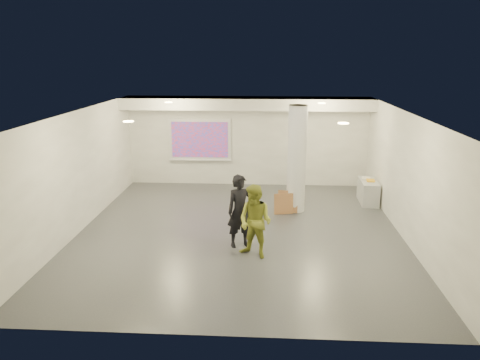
# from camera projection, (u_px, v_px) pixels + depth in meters

# --- Properties ---
(floor) EXTENTS (8.00, 9.00, 0.01)m
(floor) POSITION_uv_depth(u_px,v_px,m) (239.00, 232.00, 11.75)
(floor) COLOR #3B3D44
(floor) RESTS_ON ground
(ceiling) EXTENTS (8.00, 9.00, 0.01)m
(ceiling) POSITION_uv_depth(u_px,v_px,m) (239.00, 113.00, 10.97)
(ceiling) COLOR white
(ceiling) RESTS_ON floor
(wall_back) EXTENTS (8.00, 0.01, 3.00)m
(wall_back) POSITION_uv_depth(u_px,v_px,m) (247.00, 141.00, 15.70)
(wall_back) COLOR beige
(wall_back) RESTS_ON floor
(wall_front) EXTENTS (8.00, 0.01, 3.00)m
(wall_front) POSITION_uv_depth(u_px,v_px,m) (220.00, 248.00, 7.02)
(wall_front) COLOR beige
(wall_front) RESTS_ON floor
(wall_left) EXTENTS (0.01, 9.00, 3.00)m
(wall_left) POSITION_uv_depth(u_px,v_px,m) (78.00, 172.00, 11.59)
(wall_left) COLOR beige
(wall_left) RESTS_ON floor
(wall_right) EXTENTS (0.01, 9.00, 3.00)m
(wall_right) POSITION_uv_depth(u_px,v_px,m) (406.00, 177.00, 11.13)
(wall_right) COLOR beige
(wall_right) RESTS_ON floor
(soffit_band) EXTENTS (8.00, 1.10, 0.36)m
(soffit_band) POSITION_uv_depth(u_px,v_px,m) (247.00, 103.00, 14.82)
(soffit_band) COLOR silver
(soffit_band) RESTS_ON ceiling
(downlight_nw) EXTENTS (0.22, 0.22, 0.02)m
(downlight_nw) POSITION_uv_depth(u_px,v_px,m) (169.00, 102.00, 13.51)
(downlight_nw) COLOR #F3D280
(downlight_nw) RESTS_ON ceiling
(downlight_ne) EXTENTS (0.22, 0.22, 0.02)m
(downlight_ne) POSITION_uv_depth(u_px,v_px,m) (322.00, 103.00, 13.26)
(downlight_ne) COLOR #F3D280
(downlight_ne) RESTS_ON ceiling
(downlight_sw) EXTENTS (0.22, 0.22, 0.02)m
(downlight_sw) POSITION_uv_depth(u_px,v_px,m) (128.00, 121.00, 9.66)
(downlight_sw) COLOR #F3D280
(downlight_sw) RESTS_ON ceiling
(downlight_se) EXTENTS (0.22, 0.22, 0.02)m
(downlight_se) POSITION_uv_depth(u_px,v_px,m) (343.00, 123.00, 9.40)
(downlight_se) COLOR #F3D280
(downlight_se) RESTS_ON ceiling
(column) EXTENTS (0.52, 0.52, 3.00)m
(column) POSITION_uv_depth(u_px,v_px,m) (297.00, 159.00, 13.01)
(column) COLOR silver
(column) RESTS_ON floor
(projection_screen) EXTENTS (2.10, 0.13, 1.42)m
(projection_screen) POSITION_uv_depth(u_px,v_px,m) (200.00, 140.00, 15.74)
(projection_screen) COLOR silver
(projection_screen) RESTS_ON wall_back
(credenza) EXTENTS (0.52, 1.18, 0.68)m
(credenza) POSITION_uv_depth(u_px,v_px,m) (368.00, 192.00, 14.02)
(credenza) COLOR #A0A2A5
(credenza) RESTS_ON floor
(papers_stack) EXTENTS (0.31, 0.37, 0.02)m
(papers_stack) POSITION_uv_depth(u_px,v_px,m) (366.00, 178.00, 14.18)
(papers_stack) COLOR white
(papers_stack) RESTS_ON credenza
(postit_pad) EXTENTS (0.27, 0.34, 0.03)m
(postit_pad) POSITION_uv_depth(u_px,v_px,m) (371.00, 180.00, 13.89)
(postit_pad) COLOR yellow
(postit_pad) RESTS_ON credenza
(cardboard_back) EXTENTS (0.55, 0.22, 0.58)m
(cardboard_back) POSITION_uv_depth(u_px,v_px,m) (284.00, 204.00, 13.02)
(cardboard_back) COLOR brown
(cardboard_back) RESTS_ON floor
(cardboard_front) EXTENTS (0.59, 0.27, 0.62)m
(cardboard_front) POSITION_uv_depth(u_px,v_px,m) (288.00, 202.00, 13.17)
(cardboard_front) COLOR brown
(cardboard_front) RESTS_ON floor
(woman) EXTENTS (0.73, 0.61, 1.70)m
(woman) POSITION_uv_depth(u_px,v_px,m) (240.00, 211.00, 10.70)
(woman) COLOR black
(woman) RESTS_ON floor
(man) EXTENTS (0.99, 0.93, 1.63)m
(man) POSITION_uv_depth(u_px,v_px,m) (255.00, 222.00, 10.13)
(man) COLOR olive
(man) RESTS_ON floor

